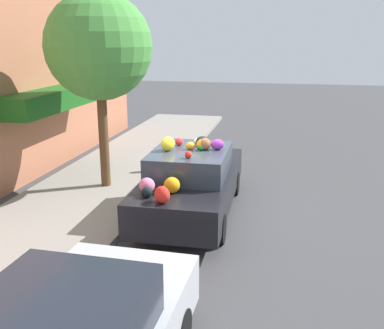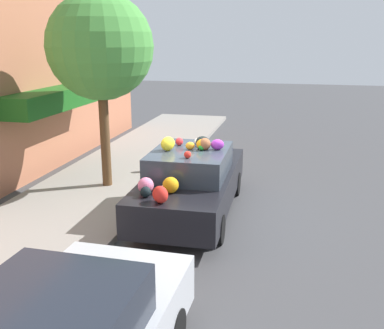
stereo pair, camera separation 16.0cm
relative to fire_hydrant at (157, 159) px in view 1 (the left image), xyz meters
The scene contains 5 objects.
ground_plane 3.05m from the fire_hydrant, 148.20° to the right, with size 60.00×60.00×0.00m, color #424244.
sidewalk_curb 2.82m from the fire_hydrant, 156.41° to the left, with size 24.00×3.20×0.14m.
street_tree 3.57m from the fire_hydrant, 148.78° to the left, with size 2.56×2.56×4.75m.
fire_hydrant is the anchor object (origin of this frame).
art_car 3.06m from the fire_hydrant, 148.91° to the right, with size 4.60×1.89×1.81m.
Camera 1 is at (-9.25, -1.97, 3.83)m, focal length 42.00 mm.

